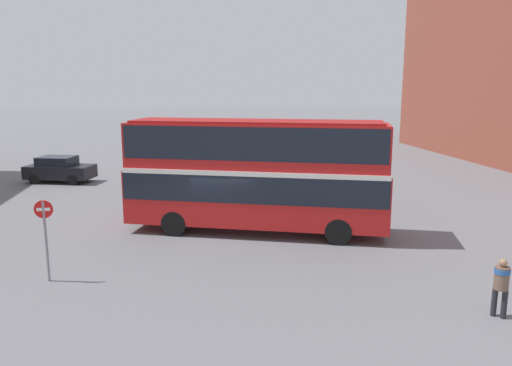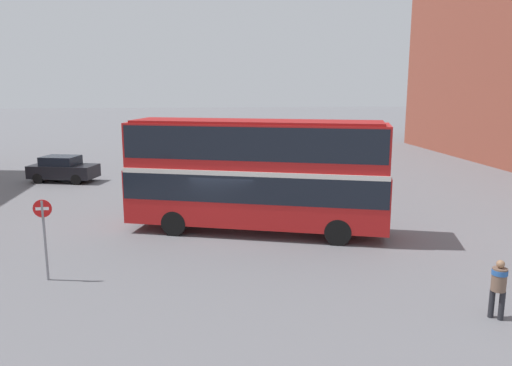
% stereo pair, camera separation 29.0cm
% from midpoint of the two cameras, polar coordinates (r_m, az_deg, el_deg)
% --- Properties ---
extents(ground_plane, '(240.00, 240.00, 0.00)m').
position_cam_midpoint_polar(ground_plane, '(21.05, -4.47, -5.83)').
color(ground_plane, slate).
extents(double_decker_bus, '(11.02, 5.63, 4.72)m').
position_cam_midpoint_polar(double_decker_bus, '(20.63, -0.40, 1.59)').
color(double_decker_bus, red).
rests_on(double_decker_bus, ground_plane).
extents(pedestrian_foreground, '(0.57, 0.57, 1.64)m').
position_cam_midpoint_polar(pedestrian_foreground, '(14.90, 25.73, -10.13)').
color(pedestrian_foreground, '#232328').
rests_on(pedestrian_foreground, ground_plane).
extents(parked_car_kerb_near, '(4.29, 2.53, 1.66)m').
position_cam_midpoint_polar(parked_car_kerb_near, '(31.43, 8.45, 1.31)').
color(parked_car_kerb_near, silver).
rests_on(parked_car_kerb_near, ground_plane).
extents(parked_car_kerb_far, '(4.50, 2.90, 1.66)m').
position_cam_midpoint_polar(parked_car_kerb_far, '(34.31, -21.77, 1.46)').
color(parked_car_kerb_far, black).
rests_on(parked_car_kerb_far, ground_plane).
extents(no_entry_sign, '(0.57, 0.08, 2.64)m').
position_cam_midpoint_polar(no_entry_sign, '(16.99, -23.41, -4.80)').
color(no_entry_sign, gray).
rests_on(no_entry_sign, ground_plane).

